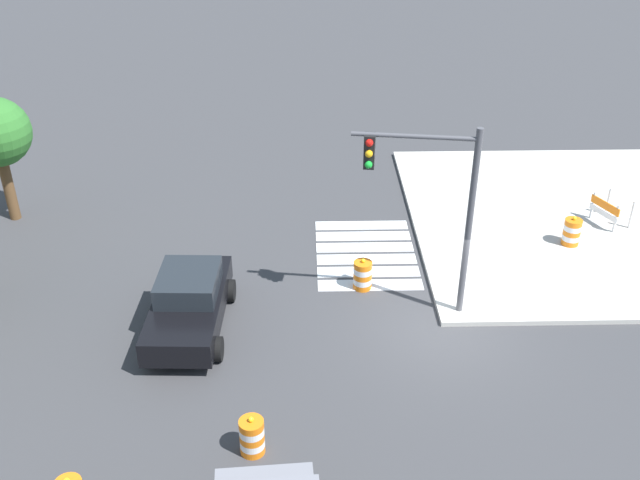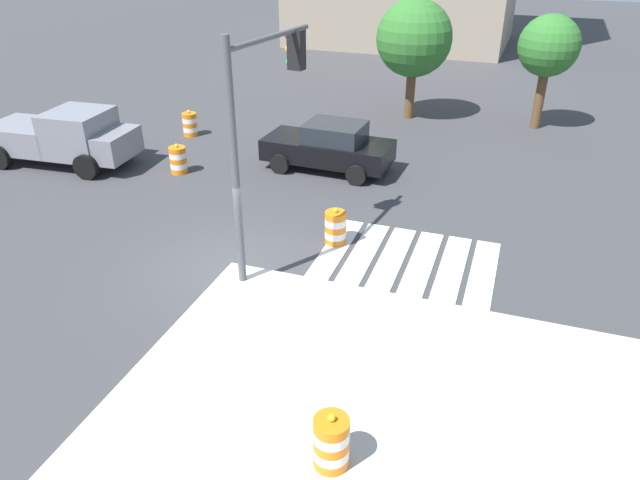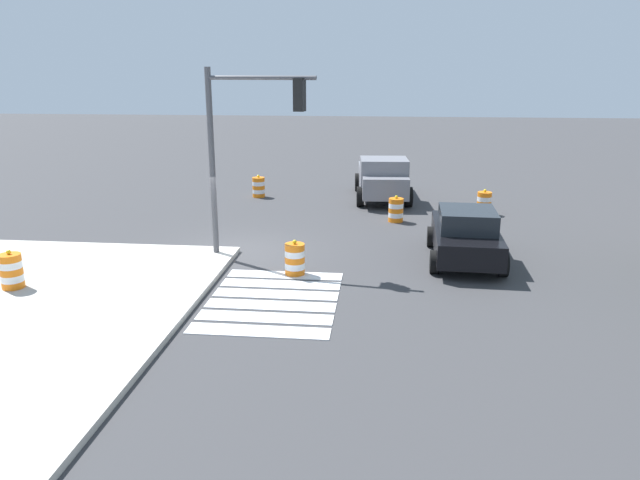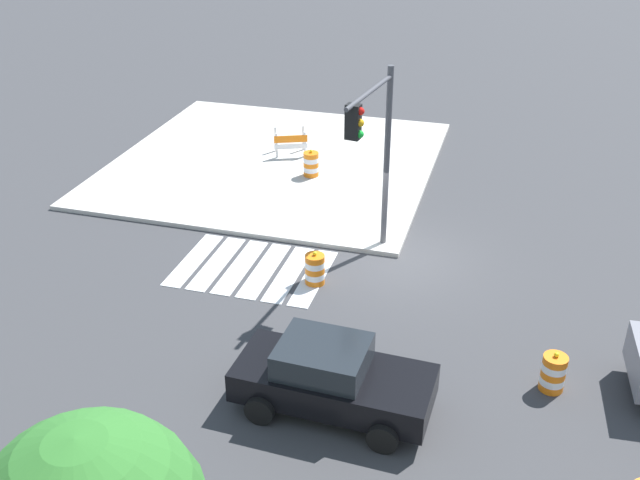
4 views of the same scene
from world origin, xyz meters
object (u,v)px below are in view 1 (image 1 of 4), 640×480
at_px(traffic_barrel_crosswalk_end, 252,436).
at_px(traffic_barrel_on_sidewalk, 572,232).
at_px(sports_car, 189,302).
at_px(traffic_barrel_median_near, 363,275).
at_px(construction_barricade, 608,209).
at_px(traffic_light_pole, 429,189).

bearing_deg(traffic_barrel_crosswalk_end, traffic_barrel_on_sidewalk, -48.85).
bearing_deg(sports_car, traffic_barrel_median_near, -69.78).
distance_m(sports_car, construction_barricade, 14.59).
relative_size(sports_car, construction_barricade, 3.04).
xyz_separation_m(traffic_barrel_on_sidewalk, construction_barricade, (1.33, -1.66, 0.12)).
bearing_deg(traffic_light_pole, traffic_barrel_on_sidewalk, -57.72).
height_order(traffic_barrel_crosswalk_end, traffic_barrel_median_near, same).
distance_m(traffic_barrel_on_sidewalk, traffic_light_pole, 7.27).
bearing_deg(traffic_barrel_crosswalk_end, construction_barricade, -49.19).
height_order(sports_car, construction_barricade, sports_car).
relative_size(traffic_barrel_crosswalk_end, traffic_barrel_median_near, 1.00).
relative_size(traffic_barrel_crosswalk_end, construction_barricade, 0.71).
xyz_separation_m(sports_car, traffic_light_pole, (0.55, -6.44, 3.10)).
distance_m(sports_car, traffic_barrel_crosswalk_end, 5.09).
relative_size(traffic_barrel_median_near, construction_barricade, 0.71).
distance_m(sports_car, traffic_barrel_median_near, 5.24).
distance_m(sports_car, traffic_light_pole, 7.17).
height_order(sports_car, traffic_barrel_median_near, sports_car).
relative_size(traffic_barrel_crosswalk_end, traffic_light_pole, 0.19).
bearing_deg(traffic_barrel_median_near, sports_car, 110.22).
height_order(traffic_barrel_crosswalk_end, construction_barricade, construction_barricade).
distance_m(traffic_barrel_crosswalk_end, construction_barricade, 15.33).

